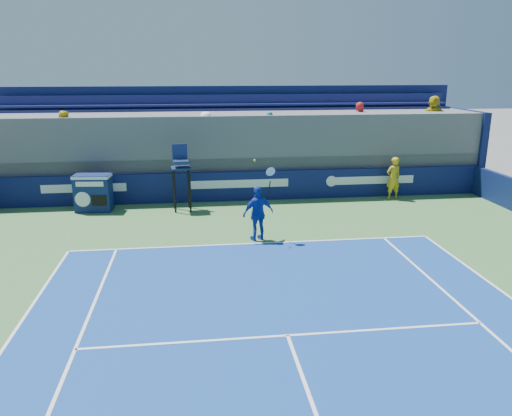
{
  "coord_description": "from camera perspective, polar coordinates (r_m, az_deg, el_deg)",
  "views": [
    {
      "loc": [
        -1.74,
        -2.37,
        5.18
      ],
      "look_at": [
        0.0,
        11.5,
        1.25
      ],
      "focal_mm": 35.0,
      "sensor_mm": 36.0,
      "label": 1
    }
  ],
  "objects": [
    {
      "name": "ball_person",
      "position": [
        20.99,
        15.42,
        3.31
      ],
      "size": [
        0.7,
        0.54,
        1.73
      ],
      "primitive_type": "imported",
      "rotation": [
        0.0,
        0.0,
        3.35
      ],
      "color": "gold",
      "rests_on": "apron"
    },
    {
      "name": "back_hoarding",
      "position": [
        20.08,
        -1.98,
        2.51
      ],
      "size": [
        20.4,
        0.21,
        1.2
      ],
      "color": "#0C1447",
      "rests_on": "ground"
    },
    {
      "name": "match_clock",
      "position": [
        19.5,
        -18.11,
        1.76
      ],
      "size": [
        1.38,
        0.85,
        1.4
      ],
      "color": "#0F1D4F",
      "rests_on": "ground"
    },
    {
      "name": "umpire_chair",
      "position": [
        18.7,
        -8.58,
        4.27
      ],
      "size": [
        0.77,
        0.77,
        2.48
      ],
      "color": "black",
      "rests_on": "ground"
    },
    {
      "name": "tennis_player",
      "position": [
        15.33,
        0.26,
        -0.61
      ],
      "size": [
        1.09,
        0.7,
        2.57
      ],
      "color": "#13329F",
      "rests_on": "apron"
    },
    {
      "name": "stadium_seating",
      "position": [
        21.84,
        -2.44,
        6.9
      ],
      "size": [
        21.0,
        4.05,
        4.4
      ],
      "color": "#59595E",
      "rests_on": "ground"
    }
  ]
}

